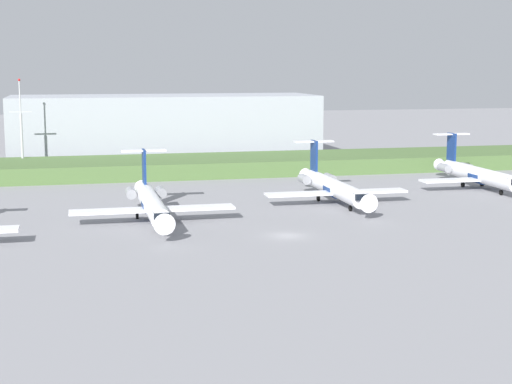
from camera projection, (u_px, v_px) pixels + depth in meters
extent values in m
plane|color=gray|center=(239.00, 198.00, 130.51)|extent=(500.00, 500.00, 0.00)
cube|color=#4C6B38|center=(206.00, 165.00, 161.40)|extent=(320.00, 20.00, 3.14)
cylinder|color=white|center=(152.00, 204.00, 110.98)|extent=(2.70, 24.00, 2.70)
cone|color=white|center=(163.00, 222.00, 98.00)|extent=(2.70, 3.00, 2.70)
cone|color=white|center=(143.00, 189.00, 124.44)|extent=(2.30, 4.00, 2.29)
cube|color=black|center=(161.00, 216.00, 99.75)|extent=(2.02, 1.80, 0.90)
cylinder|color=navy|center=(152.00, 205.00, 111.00)|extent=(2.76, 3.60, 2.76)
cube|color=white|center=(110.00, 211.00, 108.78)|extent=(11.00, 3.20, 0.36)
cube|color=white|center=(195.00, 208.00, 111.44)|extent=(11.00, 3.20, 0.36)
cube|color=navy|center=(144.00, 166.00, 120.94)|extent=(0.36, 3.20, 5.20)
cube|color=white|center=(144.00, 151.00, 120.85)|extent=(6.80, 1.80, 0.24)
cylinder|color=gray|center=(131.00, 193.00, 119.29)|extent=(1.50, 3.40, 1.50)
cylinder|color=gray|center=(161.00, 192.00, 120.30)|extent=(1.50, 3.40, 1.50)
cylinder|color=gray|center=(158.00, 224.00, 104.05)|extent=(0.20, 0.20, 0.65)
cylinder|color=black|center=(158.00, 228.00, 104.14)|extent=(0.30, 0.90, 0.90)
cylinder|color=black|center=(137.00, 215.00, 113.17)|extent=(0.35, 0.90, 0.90)
cylinder|color=black|center=(164.00, 214.00, 114.03)|extent=(0.35, 0.90, 0.90)
cylinder|color=white|center=(335.00, 188.00, 125.77)|extent=(2.70, 24.00, 2.70)
cone|color=white|center=(365.00, 202.00, 112.79)|extent=(2.70, 3.00, 2.70)
cone|color=white|center=(309.00, 176.00, 139.23)|extent=(2.29, 4.00, 2.29)
cube|color=black|center=(361.00, 196.00, 114.54)|extent=(2.03, 1.80, 0.90)
cylinder|color=navy|center=(334.00, 189.00, 125.79)|extent=(2.76, 3.60, 2.76)
cube|color=white|center=(301.00, 194.00, 123.57)|extent=(11.00, 3.20, 0.36)
cube|color=white|center=(372.00, 191.00, 126.23)|extent=(11.00, 3.20, 0.36)
cube|color=navy|center=(314.00, 156.00, 135.73)|extent=(0.36, 3.20, 5.20)
cube|color=white|center=(314.00, 141.00, 135.64)|extent=(6.80, 1.80, 0.24)
cylinder|color=gray|center=(304.00, 179.00, 134.08)|extent=(1.50, 3.40, 1.50)
cylinder|color=gray|center=(330.00, 178.00, 135.09)|extent=(1.50, 3.40, 1.50)
cylinder|color=gray|center=(350.00, 205.00, 118.84)|extent=(0.20, 0.20, 0.65)
cylinder|color=black|center=(350.00, 208.00, 118.93)|extent=(0.30, 0.90, 0.90)
cylinder|color=black|center=(318.00, 198.00, 127.96)|extent=(0.35, 0.90, 0.90)
cylinder|color=black|center=(341.00, 197.00, 128.82)|extent=(0.35, 0.90, 0.90)
cylinder|color=white|center=(480.00, 175.00, 140.64)|extent=(2.70, 24.00, 2.70)
cone|color=white|center=(444.00, 166.00, 154.10)|extent=(2.30, 4.00, 2.29)
cylinder|color=navy|center=(480.00, 176.00, 140.66)|extent=(2.76, 3.60, 2.76)
cube|color=white|center=(452.00, 180.00, 138.44)|extent=(11.00, 3.20, 0.36)
cube|color=white|center=(512.00, 178.00, 141.11)|extent=(11.00, 3.20, 0.36)
cube|color=navy|center=(452.00, 147.00, 150.60)|extent=(0.36, 3.20, 5.20)
cube|color=white|center=(451.00, 134.00, 150.51)|extent=(6.80, 1.80, 0.24)
cylinder|color=gray|center=(444.00, 168.00, 148.95)|extent=(1.50, 3.40, 1.50)
cylinder|color=gray|center=(466.00, 167.00, 149.96)|extent=(1.50, 3.40, 1.50)
cylinder|color=gray|center=(501.00, 189.00, 133.71)|extent=(0.20, 0.20, 0.65)
cylinder|color=black|center=(501.00, 193.00, 133.80)|extent=(0.30, 0.90, 0.90)
cylinder|color=black|center=(463.00, 185.00, 142.83)|extent=(0.35, 0.90, 0.90)
cylinder|color=black|center=(482.00, 184.00, 143.69)|extent=(0.35, 0.90, 0.90)
cylinder|color=#B2B2B7|center=(22.00, 144.00, 159.98)|extent=(0.50, 0.50, 12.09)
cylinder|color=#B2B2B7|center=(20.00, 98.00, 158.52)|extent=(0.28, 0.28, 6.51)
cube|color=#B2B2B7|center=(21.00, 112.00, 158.97)|extent=(4.40, 0.20, 0.20)
sphere|color=red|center=(19.00, 80.00, 157.97)|extent=(0.50, 0.50, 0.50)
cube|color=#9EA3AD|center=(165.00, 128.00, 184.43)|extent=(69.78, 22.97, 14.90)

